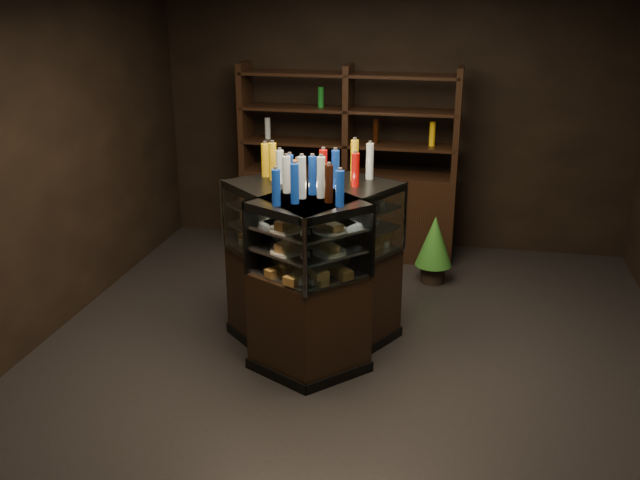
# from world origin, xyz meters

# --- Properties ---
(ground) EXTENTS (5.00, 5.00, 0.00)m
(ground) POSITION_xyz_m (0.00, 0.00, 0.00)
(ground) COLOR black
(ground) RESTS_ON ground
(room_shell) EXTENTS (5.02, 5.02, 3.01)m
(room_shell) POSITION_xyz_m (0.00, 0.00, 1.94)
(room_shell) COLOR black
(room_shell) RESTS_ON ground
(display_case) EXTENTS (1.45, 1.36, 1.32)m
(display_case) POSITION_xyz_m (-0.32, -0.19, 0.45)
(display_case) COLOR black
(display_case) RESTS_ON ground
(food_display) EXTENTS (1.07, 1.07, 0.41)m
(food_display) POSITION_xyz_m (-0.32, -0.19, 1.00)
(food_display) COLOR gold
(food_display) RESTS_ON display_case
(bottles_top) EXTENTS (0.90, 0.93, 0.30)m
(bottles_top) POSITION_xyz_m (-0.32, -0.18, 1.46)
(bottles_top) COLOR black
(bottles_top) RESTS_ON display_case
(potted_conifer) EXTENTS (0.36, 0.36, 0.76)m
(potted_conifer) POSITION_xyz_m (0.54, 1.42, 0.43)
(potted_conifer) COLOR black
(potted_conifer) RESTS_ON ground
(back_shelving) EXTENTS (2.26, 0.45, 2.00)m
(back_shelving) POSITION_xyz_m (-0.42, 2.05, 0.61)
(back_shelving) COLOR black
(back_shelving) RESTS_ON ground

